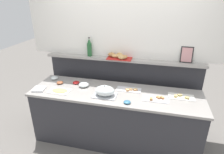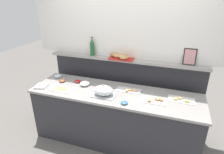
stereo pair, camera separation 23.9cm
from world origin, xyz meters
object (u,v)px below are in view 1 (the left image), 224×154
object	(u,v)px
sandwich_platter_side	(181,97)
glass_bowl_large	(84,85)
condiment_bowl_red	(60,83)
framed_picture	(187,55)
bread_basket	(119,56)
sandwich_platter_rear	(156,99)
condiment_bowl_cream	(76,83)
sandwich_platter_front	(129,90)
serving_cloche	(105,91)
wine_bottle_green	(89,48)
condiment_bowl_dark	(127,102)
glass_bowl_medium	(54,78)
napkin_stack	(39,89)
cold_cuts_platter	(60,91)

from	to	relation	value
sandwich_platter_side	glass_bowl_large	xyz separation A→B (m)	(-1.47, -0.00, 0.02)
condiment_bowl_red	framed_picture	size ratio (longest dim) A/B	0.44
bread_basket	sandwich_platter_rear	bearing A→B (deg)	-39.82
framed_picture	sandwich_platter_side	bearing A→B (deg)	-96.33
condiment_bowl_cream	framed_picture	distance (m)	1.79
sandwich_platter_front	glass_bowl_large	distance (m)	0.72
serving_cloche	wine_bottle_green	xyz separation A→B (m)	(-0.43, 0.61, 0.45)
condiment_bowl_dark	serving_cloche	bearing A→B (deg)	159.35
sandwich_platter_rear	sandwich_platter_front	xyz separation A→B (m)	(-0.40, 0.19, 0.00)
wine_bottle_green	condiment_bowl_red	bearing A→B (deg)	-134.22
glass_bowl_medium	bread_basket	xyz separation A→B (m)	(1.07, 0.25, 0.40)
serving_cloche	condiment_bowl_red	xyz separation A→B (m)	(-0.82, 0.21, -0.05)
bread_basket	napkin_stack	bearing A→B (deg)	-148.63
glass_bowl_medium	condiment_bowl_dark	xyz separation A→B (m)	(1.34, -0.48, -0.01)
sandwich_platter_side	serving_cloche	distance (m)	1.09
condiment_bowl_red	condiment_bowl_cream	size ratio (longest dim) A/B	1.00
sandwich_platter_front	sandwich_platter_side	bearing A→B (deg)	-3.42
condiment_bowl_dark	napkin_stack	bearing A→B (deg)	177.31
condiment_bowl_cream	framed_picture	size ratio (longest dim) A/B	0.44
napkin_stack	sandwich_platter_side	bearing A→B (deg)	7.47
cold_cuts_platter	napkin_stack	bearing A→B (deg)	-174.15
sandwich_platter_front	serving_cloche	distance (m)	0.41
glass_bowl_large	wine_bottle_green	bearing A→B (deg)	93.81
serving_cloche	napkin_stack	distance (m)	1.03
sandwich_platter_rear	glass_bowl_medium	world-z (taller)	glass_bowl_medium
glass_bowl_large	framed_picture	bearing A→B (deg)	16.16
glass_bowl_large	wine_bottle_green	size ratio (longest dim) A/B	0.51
serving_cloche	condiment_bowl_cream	world-z (taller)	serving_cloche
cold_cuts_platter	condiment_bowl_red	world-z (taller)	condiment_bowl_red
serving_cloche	napkin_stack	size ratio (longest dim) A/B	2.00
sandwich_platter_side	sandwich_platter_rear	world-z (taller)	same
sandwich_platter_side	sandwich_platter_front	distance (m)	0.75
napkin_stack	framed_picture	bearing A→B (deg)	18.40
sandwich_platter_rear	cold_cuts_platter	bearing A→B (deg)	-175.97
sandwich_platter_side	wine_bottle_green	bearing A→B (deg)	164.89
sandwich_platter_side	condiment_bowl_red	bearing A→B (deg)	179.91
bread_basket	condiment_bowl_red	bearing A→B (deg)	-156.29
glass_bowl_large	cold_cuts_platter	bearing A→B (deg)	-140.93
condiment_bowl_dark	condiment_bowl_cream	bearing A→B (deg)	155.98
napkin_stack	condiment_bowl_dark	bearing A→B (deg)	-2.69
condiment_bowl_red	napkin_stack	world-z (taller)	condiment_bowl_red
condiment_bowl_cream	bread_basket	distance (m)	0.82
condiment_bowl_cream	cold_cuts_platter	bearing A→B (deg)	-112.76
condiment_bowl_cream	glass_bowl_medium	bearing A→B (deg)	170.03
sandwich_platter_side	serving_cloche	bearing A→B (deg)	-168.98
sandwich_platter_rear	bread_basket	size ratio (longest dim) A/B	0.85
condiment_bowl_red	sandwich_platter_side	bearing A→B (deg)	-0.09
glass_bowl_medium	framed_picture	xyz separation A→B (m)	(2.11, 0.29, 0.48)
sandwich_platter_front	glass_bowl_medium	xyz separation A→B (m)	(-1.31, 0.10, 0.01)
sandwich_platter_rear	glass_bowl_medium	xyz separation A→B (m)	(-1.72, 0.29, 0.01)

